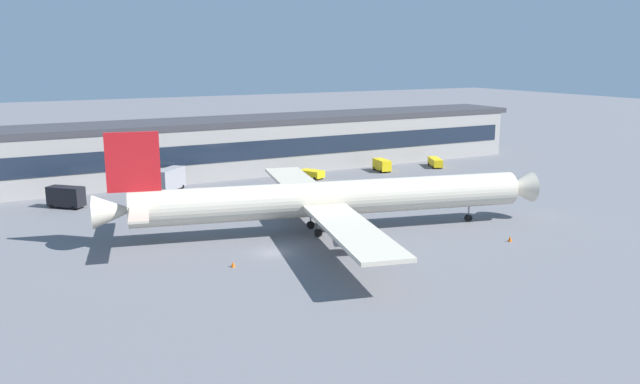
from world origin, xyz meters
name	(u,v)px	position (x,y,z in m)	size (l,w,h in m)	color
ground_plane	(273,253)	(0.00, 0.00, 0.00)	(600.00, 600.00, 0.00)	slate
terminal_building	(159,151)	(0.00, 55.17, 5.83)	(171.35, 15.17, 11.62)	#9E9993
airliner	(327,199)	(10.82, 5.30, 4.84)	(63.31, 55.13, 15.11)	beige
crew_van	(382,165)	(44.63, 41.71, 1.46)	(3.00, 5.48, 2.55)	yellow
catering_truck	(170,178)	(-1.11, 43.78, 2.29)	(7.03, 6.82, 4.15)	gray
pushback_tractor	(311,174)	(27.31, 41.60, 1.05)	(4.40, 5.45, 1.75)	yellow
stair_truck	(67,196)	(-19.86, 38.37, 1.98)	(5.95, 5.93, 3.55)	black
belt_loader	(435,162)	(58.17, 40.56, 1.15)	(4.50, 6.65, 1.95)	yellow
traffic_cone_0	(379,238)	(15.04, -1.89, 0.30)	(0.47, 0.47, 0.59)	#F2590C
traffic_cone_1	(233,264)	(-6.54, -2.92, 0.34)	(0.55, 0.55, 0.69)	#F2590C
traffic_cone_2	(510,239)	(30.33, -10.74, 0.37)	(0.60, 0.60, 0.75)	#F2590C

